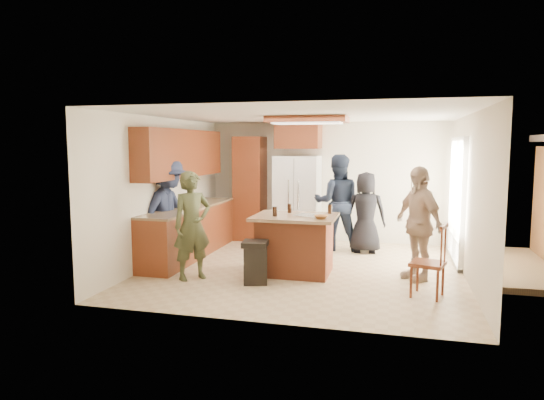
% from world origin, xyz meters
% --- Properties ---
extents(person_front_left, '(0.73, 0.74, 1.64)m').
position_xyz_m(person_front_left, '(-1.53, -1.00, 0.82)').
color(person_front_left, '#3C4125').
rests_on(person_front_left, ground).
extents(person_behind_left, '(0.97, 0.68, 1.85)m').
position_xyz_m(person_behind_left, '(0.34, 1.62, 0.92)').
color(person_behind_left, '#181F30').
rests_on(person_behind_left, ground).
extents(person_behind_right, '(0.75, 0.49, 1.53)m').
position_xyz_m(person_behind_right, '(0.89, 1.49, 0.77)').
color(person_behind_right, black).
rests_on(person_behind_right, ground).
extents(person_side_right, '(0.99, 1.12, 1.72)m').
position_xyz_m(person_side_right, '(1.76, -0.18, 0.86)').
color(person_side_right, tan).
rests_on(person_side_right, ground).
extents(person_counter, '(0.73, 1.24, 1.80)m').
position_xyz_m(person_counter, '(-2.31, -0.21, 0.90)').
color(person_counter, '#1B2136').
rests_on(person_counter, ground).
extents(left_cabinetry, '(0.64, 3.00, 2.30)m').
position_xyz_m(left_cabinetry, '(-2.24, 0.40, 0.96)').
color(left_cabinetry, maroon).
rests_on(left_cabinetry, ground).
extents(back_wall_units, '(1.80, 0.60, 2.45)m').
position_xyz_m(back_wall_units, '(-1.33, 2.20, 1.38)').
color(back_wall_units, maroon).
rests_on(back_wall_units, ground).
extents(refrigerator, '(0.90, 0.76, 1.80)m').
position_xyz_m(refrigerator, '(-0.55, 2.12, 0.90)').
color(refrigerator, white).
rests_on(refrigerator, ground).
extents(kitchen_island, '(1.28, 1.03, 0.93)m').
position_xyz_m(kitchen_island, '(-0.09, -0.30, 0.47)').
color(kitchen_island, brown).
rests_on(kitchen_island, ground).
extents(island_items, '(0.88, 0.73, 0.15)m').
position_xyz_m(island_items, '(0.16, -0.36, 0.96)').
color(island_items, silver).
rests_on(island_items, kitchen_island).
extents(trash_bin, '(0.42, 0.42, 0.63)m').
position_xyz_m(trash_bin, '(-0.55, -0.98, 0.32)').
color(trash_bin, black).
rests_on(trash_bin, ground).
extents(spindle_chair, '(0.52, 0.52, 0.99)m').
position_xyz_m(spindle_chair, '(1.89, -1.02, 0.45)').
color(spindle_chair, maroon).
rests_on(spindle_chair, ground).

